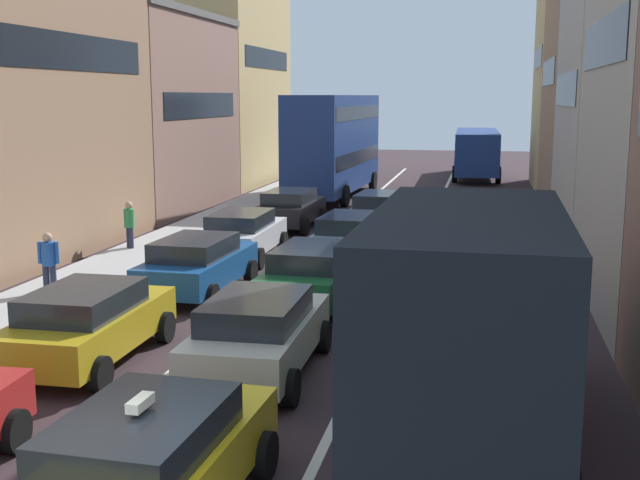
{
  "coord_description": "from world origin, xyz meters",
  "views": [
    {
      "loc": [
        3.88,
        -6.79,
        5.02
      ],
      "look_at": [
        0.0,
        12.0,
        1.6
      ],
      "focal_mm": 45.45,
      "sensor_mm": 36.0,
      "label": 1
    }
  ],
  "objects_px": {
    "hatchback_centre_lane_third": "(314,273)",
    "coupe_centre_lane_fourth": "(351,237)",
    "pedestrian_mid_sidewalk": "(129,223)",
    "wagon_left_lane_second": "(88,322)",
    "bus_far_queue_secondary": "(477,149)",
    "sedan_left_lane_fourth": "(242,234)",
    "pedestrian_near_kerb": "(49,261)",
    "sedan_left_lane_third": "(197,264)",
    "sedan_right_lane_behind_truck": "(456,287)",
    "sedan_centre_lane_fifth": "(381,211)",
    "bus_mid_queue_primary": "(334,141)",
    "removalist_box_truck": "(468,317)",
    "wagon_right_lane_far": "(464,244)",
    "sedan_left_lane_fifth": "(290,208)",
    "sedan_centre_lane_second": "(259,332)",
    "taxi_centre_lane_front": "(149,463)"
  },
  "relations": [
    {
      "from": "hatchback_centre_lane_third",
      "to": "coupe_centre_lane_fourth",
      "type": "xyz_separation_m",
      "value": [
        0.03,
        5.3,
        0.0
      ]
    },
    {
      "from": "coupe_centre_lane_fourth",
      "to": "pedestrian_mid_sidewalk",
      "type": "bearing_deg",
      "value": 92.32
    },
    {
      "from": "wagon_left_lane_second",
      "to": "bus_far_queue_secondary",
      "type": "relative_size",
      "value": 0.41
    },
    {
      "from": "sedan_left_lane_fourth",
      "to": "pedestrian_near_kerb",
      "type": "bearing_deg",
      "value": 149.51
    },
    {
      "from": "sedan_left_lane_fourth",
      "to": "sedan_left_lane_third",
      "type": "bearing_deg",
      "value": -177.62
    },
    {
      "from": "hatchback_centre_lane_third",
      "to": "sedan_right_lane_behind_truck",
      "type": "relative_size",
      "value": 1.02
    },
    {
      "from": "sedan_left_lane_third",
      "to": "sedan_centre_lane_fifth",
      "type": "bearing_deg",
      "value": -15.58
    },
    {
      "from": "sedan_centre_lane_fifth",
      "to": "sedan_right_lane_behind_truck",
      "type": "distance_m",
      "value": 12.19
    },
    {
      "from": "bus_mid_queue_primary",
      "to": "pedestrian_near_kerb",
      "type": "distance_m",
      "value": 21.73
    },
    {
      "from": "bus_mid_queue_primary",
      "to": "wagon_left_lane_second",
      "type": "bearing_deg",
      "value": -176.94
    },
    {
      "from": "removalist_box_truck",
      "to": "wagon_right_lane_far",
      "type": "relative_size",
      "value": 1.78
    },
    {
      "from": "hatchback_centre_lane_third",
      "to": "wagon_right_lane_far",
      "type": "relative_size",
      "value": 1.01
    },
    {
      "from": "removalist_box_truck",
      "to": "wagon_left_lane_second",
      "type": "distance_m",
      "value": 7.63
    },
    {
      "from": "sedan_right_lane_behind_truck",
      "to": "removalist_box_truck",
      "type": "bearing_deg",
      "value": -176.98
    },
    {
      "from": "sedan_centre_lane_fifth",
      "to": "sedan_left_lane_fifth",
      "type": "xyz_separation_m",
      "value": [
        -3.49,
        0.11,
        0.0
      ]
    },
    {
      "from": "wagon_left_lane_second",
      "to": "bus_mid_queue_primary",
      "type": "distance_m",
      "value": 25.98
    },
    {
      "from": "removalist_box_truck",
      "to": "wagon_right_lane_far",
      "type": "distance_m",
      "value": 12.31
    },
    {
      "from": "bus_mid_queue_primary",
      "to": "sedan_right_lane_behind_truck",
      "type": "bearing_deg",
      "value": -159.57
    },
    {
      "from": "bus_far_queue_secondary",
      "to": "hatchback_centre_lane_third",
      "type": "bearing_deg",
      "value": 172.74
    },
    {
      "from": "sedan_left_lane_fourth",
      "to": "wagon_left_lane_second",
      "type": "bearing_deg",
      "value": -179.96
    },
    {
      "from": "pedestrian_near_kerb",
      "to": "sedan_centre_lane_second",
      "type": "bearing_deg",
      "value": -133.96
    },
    {
      "from": "sedan_centre_lane_second",
      "to": "bus_mid_queue_primary",
      "type": "bearing_deg",
      "value": 6.96
    },
    {
      "from": "sedan_centre_lane_fifth",
      "to": "coupe_centre_lane_fourth",
      "type": "bearing_deg",
      "value": -178.01
    },
    {
      "from": "taxi_centre_lane_front",
      "to": "bus_mid_queue_primary",
      "type": "relative_size",
      "value": 0.41
    },
    {
      "from": "wagon_left_lane_second",
      "to": "bus_far_queue_secondary",
      "type": "distance_m",
      "value": 38.22
    },
    {
      "from": "sedan_left_lane_fourth",
      "to": "sedan_left_lane_fifth",
      "type": "xyz_separation_m",
      "value": [
        0.08,
        5.99,
        0.0
      ]
    },
    {
      "from": "bus_mid_queue_primary",
      "to": "bus_far_queue_secondary",
      "type": "height_order",
      "value": "bus_mid_queue_primary"
    },
    {
      "from": "sedan_centre_lane_second",
      "to": "hatchback_centre_lane_third",
      "type": "distance_m",
      "value": 5.04
    },
    {
      "from": "wagon_left_lane_second",
      "to": "sedan_right_lane_behind_truck",
      "type": "xyz_separation_m",
      "value": [
        6.73,
        4.36,
        0.0
      ]
    },
    {
      "from": "taxi_centre_lane_front",
      "to": "wagon_right_lane_far",
      "type": "distance_m",
      "value": 15.47
    },
    {
      "from": "sedan_left_lane_third",
      "to": "taxi_centre_lane_front",
      "type": "bearing_deg",
      "value": -160.62
    },
    {
      "from": "sedan_left_lane_fourth",
      "to": "coupe_centre_lane_fourth",
      "type": "bearing_deg",
      "value": -88.08
    },
    {
      "from": "sedan_left_lane_fourth",
      "to": "wagon_right_lane_far",
      "type": "relative_size",
      "value": 0.99
    },
    {
      "from": "taxi_centre_lane_front",
      "to": "pedestrian_near_kerb",
      "type": "height_order",
      "value": "same"
    },
    {
      "from": "sedan_left_lane_third",
      "to": "wagon_right_lane_far",
      "type": "distance_m",
      "value": 7.82
    },
    {
      "from": "sedan_right_lane_behind_truck",
      "to": "pedestrian_mid_sidewalk",
      "type": "relative_size",
      "value": 2.6
    },
    {
      "from": "taxi_centre_lane_front",
      "to": "wagon_left_lane_second",
      "type": "relative_size",
      "value": 1.01
    },
    {
      "from": "sedan_centre_lane_second",
      "to": "hatchback_centre_lane_third",
      "type": "bearing_deg",
      "value": -0.09
    },
    {
      "from": "hatchback_centre_lane_third",
      "to": "sedan_left_lane_fifth",
      "type": "relative_size",
      "value": 1.01
    },
    {
      "from": "wagon_left_lane_second",
      "to": "sedan_right_lane_behind_truck",
      "type": "distance_m",
      "value": 8.01
    },
    {
      "from": "wagon_left_lane_second",
      "to": "pedestrian_near_kerb",
      "type": "bearing_deg",
      "value": 36.74
    },
    {
      "from": "sedan_left_lane_fourth",
      "to": "hatchback_centre_lane_third",
      "type": "bearing_deg",
      "value": -147.19
    },
    {
      "from": "bus_mid_queue_primary",
      "to": "bus_far_queue_secondary",
      "type": "bearing_deg",
      "value": -27.25
    },
    {
      "from": "wagon_left_lane_second",
      "to": "sedan_left_lane_fifth",
      "type": "bearing_deg",
      "value": -0.3
    },
    {
      "from": "taxi_centre_lane_front",
      "to": "coupe_centre_lane_fourth",
      "type": "height_order",
      "value": "taxi_centre_lane_front"
    },
    {
      "from": "sedan_left_lane_fifth",
      "to": "wagon_right_lane_far",
      "type": "height_order",
      "value": "same"
    },
    {
      "from": "coupe_centre_lane_fourth",
      "to": "wagon_left_lane_second",
      "type": "bearing_deg",
      "value": 165.78
    },
    {
      "from": "taxi_centre_lane_front",
      "to": "sedan_centre_lane_second",
      "type": "xyz_separation_m",
      "value": [
        -0.21,
        5.4,
        -0.0
      ]
    },
    {
      "from": "wagon_left_lane_second",
      "to": "bus_mid_queue_primary",
      "type": "height_order",
      "value": "bus_mid_queue_primary"
    },
    {
      "from": "wagon_left_lane_second",
      "to": "pedestrian_near_kerb",
      "type": "relative_size",
      "value": 2.6
    }
  ]
}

